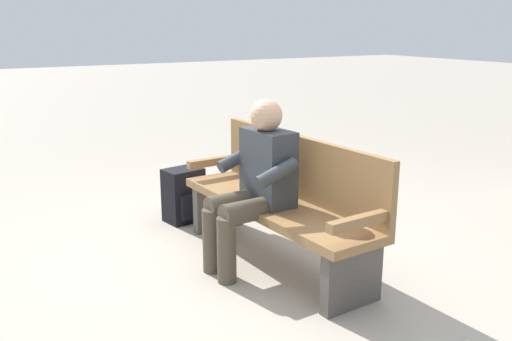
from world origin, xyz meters
The scene contains 4 objects.
ground_plane centered at (0.00, 0.00, 0.00)m, with size 40.00×40.00×0.00m, color #A89E8E.
bench_near centered at (0.00, -0.07, 0.46)m, with size 1.82×0.58×0.90m.
person_seated centered at (0.00, 0.16, 0.63)m, with size 0.59×0.59×1.18m.
backpack centered at (1.12, 0.21, 0.23)m, with size 0.31×0.35×0.46m.
Camera 1 is at (-3.13, 2.00, 1.66)m, focal length 38.98 mm.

